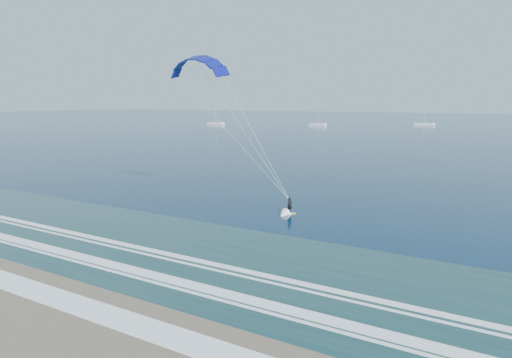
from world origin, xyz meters
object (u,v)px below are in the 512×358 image
object	(u,v)px
sailboat_1	(318,124)
sailboat_2	(424,124)
kitesurfer_rig	(238,124)
sailboat_0	(216,124)

from	to	relation	value
sailboat_1	sailboat_2	bearing A→B (deg)	33.45
kitesurfer_rig	sailboat_1	size ratio (longest dim) A/B	1.61
sailboat_0	kitesurfer_rig	bearing A→B (deg)	-53.74
kitesurfer_rig	sailboat_2	size ratio (longest dim) A/B	1.48
sailboat_1	sailboat_2	world-z (taller)	sailboat_2
kitesurfer_rig	sailboat_1	bearing A→B (deg)	109.89
kitesurfer_rig	sailboat_1	distance (m)	174.11
sailboat_0	sailboat_2	size ratio (longest dim) A/B	1.01
kitesurfer_rig	sailboat_2	distance (m)	193.33
sailboat_2	kitesurfer_rig	bearing A→B (deg)	-85.47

